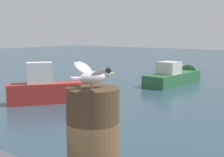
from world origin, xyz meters
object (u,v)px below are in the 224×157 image
object	(u,v)px
boat_green	(178,76)
seagull	(93,74)
mooring_post	(93,149)
boat_red	(52,89)

from	to	relation	value
boat_green	seagull	bearing A→B (deg)	-65.48
mooring_post	boat_red	distance (m)	12.65
seagull	boat_green	xyz separation A→B (m)	(-7.84, 17.19, -2.43)
mooring_post	seagull	size ratio (longest dim) A/B	1.62
mooring_post	seagull	distance (m)	0.62
seagull	boat_green	size ratio (longest dim) A/B	0.11
boat_red	boat_green	bearing A→B (deg)	78.77
mooring_post	boat_red	size ratio (longest dim) A/B	0.25
seagull	mooring_post	bearing A→B (deg)	-114.64
boat_red	boat_green	world-z (taller)	boat_red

